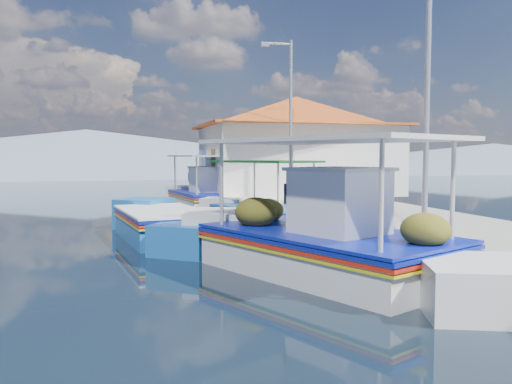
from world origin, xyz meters
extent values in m
plane|color=black|center=(0.00, 0.00, 0.00)|extent=(160.00, 160.00, 0.00)
cube|color=gray|center=(5.90, 6.00, 0.25)|extent=(5.00, 44.00, 0.50)
cylinder|color=#A5A8AD|center=(3.80, 2.00, 0.65)|extent=(0.20, 0.20, 0.30)
cylinder|color=#A5A8AD|center=(3.80, 8.00, 0.65)|extent=(0.20, 0.20, 0.30)
cylinder|color=#A5A8AD|center=(3.80, 14.00, 0.65)|extent=(0.20, 0.20, 0.30)
cube|color=white|center=(2.05, 1.27, 0.24)|extent=(4.17, 5.34, 1.04)
cube|color=white|center=(3.35, 4.14, 0.37)|extent=(2.24, 2.24, 1.15)
cube|color=white|center=(0.78, -1.52, 0.24)|extent=(2.18, 2.18, 0.99)
cube|color=#0B1B96|center=(2.05, 1.27, 0.72)|extent=(4.29, 5.50, 0.07)
cube|color=red|center=(2.05, 1.27, 0.64)|extent=(4.29, 5.50, 0.05)
cube|color=gold|center=(2.05, 1.27, 0.56)|extent=(4.29, 5.50, 0.04)
cube|color=#0B1B96|center=(2.05, 1.27, 0.80)|extent=(4.30, 5.46, 0.05)
cube|color=brown|center=(2.05, 1.27, 0.77)|extent=(3.95, 5.17, 0.05)
cube|color=white|center=(1.91, 0.97, 1.37)|extent=(1.80, 1.85, 1.21)
cube|color=silver|center=(1.91, 0.97, 2.00)|extent=(1.96, 2.00, 0.07)
cylinder|color=beige|center=(2.00, 3.49, 1.65)|extent=(0.08, 0.08, 1.76)
cylinder|color=beige|center=(3.76, 2.69, 1.65)|extent=(0.08, 0.08, 1.76)
cylinder|color=beige|center=(0.34, -0.15, 1.65)|extent=(0.08, 0.08, 1.76)
cylinder|color=beige|center=(2.10, -0.95, 1.65)|extent=(0.08, 0.08, 1.76)
cube|color=silver|center=(2.05, 1.27, 2.53)|extent=(4.28, 5.39, 0.08)
ellipsoid|color=#3F4412|center=(2.28, 2.85, 1.08)|extent=(0.83, 0.92, 0.63)
ellipsoid|color=#3F4412|center=(3.21, 3.03, 1.03)|extent=(0.70, 0.77, 0.53)
ellipsoid|color=#3F4412|center=(1.43, -0.62, 1.05)|extent=(0.75, 0.82, 0.56)
sphere|color=#F46107|center=(3.32, 1.42, 1.59)|extent=(0.44, 0.44, 0.44)
cube|color=white|center=(2.72, 7.83, 0.20)|extent=(3.02, 3.77, 0.85)
cube|color=white|center=(3.66, 9.87, 0.30)|extent=(1.65, 1.65, 0.94)
cube|color=white|center=(1.82, 5.87, 0.20)|extent=(1.61, 1.61, 0.80)
cube|color=#0B1B96|center=(2.72, 7.83, 0.59)|extent=(3.11, 3.88, 0.05)
cube|color=red|center=(2.72, 7.83, 0.52)|extent=(3.11, 3.88, 0.04)
cube|color=gold|center=(2.72, 7.83, 0.46)|extent=(3.11, 3.88, 0.04)
cube|color=#1D60AE|center=(2.72, 7.83, 0.65)|extent=(3.11, 3.86, 0.04)
cube|color=brown|center=(2.72, 7.83, 0.63)|extent=(2.86, 3.65, 0.04)
cylinder|color=beige|center=(2.65, 9.40, 1.34)|extent=(0.06, 0.06, 1.43)
cylinder|color=beige|center=(3.95, 8.80, 1.34)|extent=(0.06, 0.06, 1.43)
cylinder|color=beige|center=(1.49, 6.86, 1.34)|extent=(0.06, 0.06, 1.43)
cylinder|color=beige|center=(2.79, 6.27, 1.34)|extent=(0.06, 0.06, 1.43)
cube|color=#0C3E17|center=(2.72, 7.83, 2.06)|extent=(3.10, 3.81, 0.06)
cube|color=#1D60AE|center=(-0.57, 6.28, 0.23)|extent=(2.43, 3.86, 1.01)
cube|color=#1D60AE|center=(-0.21, 8.67, 0.36)|extent=(1.92, 1.92, 1.11)
cube|color=#1D60AE|center=(-0.93, 3.97, 0.23)|extent=(1.87, 1.87, 0.95)
cube|color=#0B1B96|center=(-0.57, 6.28, 0.70)|extent=(2.50, 3.97, 0.06)
cube|color=red|center=(-0.57, 6.28, 0.61)|extent=(2.50, 3.97, 0.05)
cube|color=gold|center=(-0.57, 6.28, 0.54)|extent=(2.50, 3.97, 0.04)
cube|color=white|center=(-0.57, 6.28, 0.77)|extent=(2.51, 3.94, 0.05)
cube|color=brown|center=(-0.57, 6.28, 0.74)|extent=(2.27, 3.76, 0.05)
cube|color=white|center=(1.80, 14.09, 0.21)|extent=(2.59, 4.14, 0.92)
cube|color=white|center=(2.19, 16.65, 0.33)|extent=(2.04, 2.04, 1.01)
cube|color=white|center=(1.42, 11.61, 0.21)|extent=(1.98, 1.98, 0.87)
cube|color=#0B1B96|center=(1.80, 14.09, 0.64)|extent=(2.66, 4.27, 0.06)
cube|color=red|center=(1.80, 14.09, 0.56)|extent=(2.66, 4.27, 0.05)
cube|color=gold|center=(1.80, 14.09, 0.49)|extent=(2.66, 4.27, 0.04)
cube|color=#0B1B96|center=(1.80, 14.09, 0.70)|extent=(2.68, 4.23, 0.05)
cube|color=brown|center=(1.80, 14.09, 0.67)|extent=(2.41, 4.04, 0.05)
cube|color=white|center=(1.76, 13.81, 1.20)|extent=(1.29, 1.41, 1.06)
cube|color=silver|center=(1.76, 13.81, 1.75)|extent=(1.40, 1.52, 0.06)
cylinder|color=beige|center=(1.25, 15.83, 1.45)|extent=(0.07, 0.07, 1.54)
cylinder|color=beige|center=(2.85, 15.58, 1.45)|extent=(0.07, 0.07, 1.54)
cylinder|color=beige|center=(0.76, 12.60, 1.45)|extent=(0.07, 0.07, 1.54)
cylinder|color=beige|center=(2.36, 12.36, 1.45)|extent=(0.07, 0.07, 1.54)
cube|color=silver|center=(1.80, 14.09, 2.22)|extent=(2.69, 4.16, 0.07)
cube|color=white|center=(6.20, 15.00, 2.00)|extent=(8.00, 6.00, 3.00)
cube|color=#AC5417|center=(6.20, 15.00, 3.55)|extent=(8.64, 6.48, 0.10)
pyramid|color=#AC5417|center=(6.20, 15.00, 4.20)|extent=(10.49, 10.49, 1.40)
cube|color=brown|center=(2.22, 14.00, 1.50)|extent=(0.06, 1.00, 2.00)
cube|color=#0B1B96|center=(2.22, 16.50, 2.10)|extent=(0.06, 1.20, 0.90)
cylinder|color=#A5A8AD|center=(4.60, 2.00, 3.50)|extent=(0.12, 0.12, 6.00)
cylinder|color=#A5A8AD|center=(4.60, 11.00, 3.50)|extent=(0.12, 0.12, 6.00)
cylinder|color=#A5A8AD|center=(4.10, 11.00, 6.35)|extent=(1.00, 0.08, 0.08)
cube|color=#A5A8AD|center=(3.60, 11.00, 6.30)|extent=(0.30, 0.14, 0.14)
cone|color=slate|center=(-5.00, 56.00, 2.45)|extent=(96.00, 96.00, 5.50)
cone|color=slate|center=(25.00, 56.00, 1.60)|extent=(76.80, 76.80, 3.80)
cone|color=slate|center=(50.00, 56.00, 1.80)|extent=(89.60, 89.60, 4.20)
camera|label=1|loc=(-1.73, -7.90, 2.25)|focal=37.10mm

